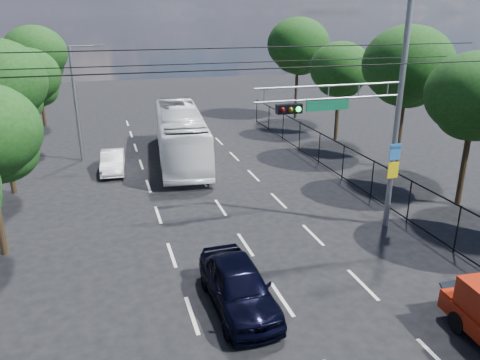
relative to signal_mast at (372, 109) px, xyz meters
name	(u,v)px	position (x,y,z in m)	size (l,w,h in m)	color
lane_markings	(211,193)	(-5.28, 6.01, -5.24)	(6.12, 38.00, 0.01)	beige
signal_mast	(372,109)	(0.00, 0.00, 0.00)	(6.43, 0.39, 9.50)	slate
streetlight_left	(78,98)	(-11.62, 14.01, -1.30)	(2.09, 0.22, 7.08)	slate
utility_wires	(239,59)	(-5.28, 0.84, 1.99)	(22.00, 5.04, 0.74)	black
fence_right	(360,172)	(2.32, 4.18, -4.21)	(0.06, 34.03, 2.00)	black
tree_right_b	(475,102)	(5.93, 1.03, -0.19)	(4.50, 4.50, 7.31)	black
tree_right_c	(407,71)	(6.53, 7.03, 0.49)	(5.10, 5.10, 8.29)	black
tree_right_d	(340,73)	(6.13, 14.03, -0.39)	(4.32, 4.32, 7.02)	black
tree_right_e	(298,49)	(6.33, 22.03, 0.69)	(5.28, 5.28, 8.58)	black
tree_left_d	(28,81)	(-14.67, 17.03, -0.52)	(4.20, 4.20, 6.83)	black
tree_left_e	(36,57)	(-14.87, 25.03, 0.29)	(4.92, 4.92, 7.99)	black
navy_hatchback	(238,286)	(-6.77, -3.96, -4.48)	(1.81, 4.49, 1.53)	black
white_bus	(180,135)	(-5.71, 12.30, -3.63)	(2.71, 11.57, 3.22)	white
white_van	(113,162)	(-9.98, 11.12, -4.63)	(1.29, 3.69, 1.22)	white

